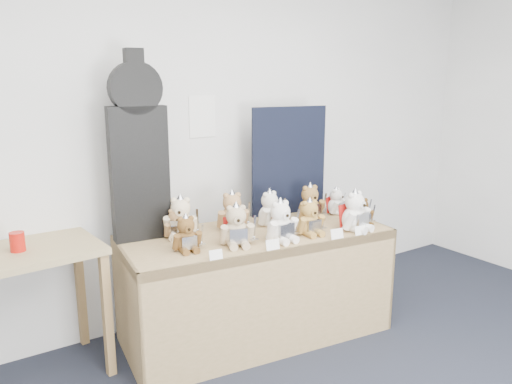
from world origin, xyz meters
TOP-DOWN VIEW (x-y plane):
  - room_shell at (0.21, 2.49)m, footprint 6.00×6.00m
  - display_table at (0.30, 1.86)m, footprint 1.88×0.97m
  - side_table at (-1.17, 2.21)m, footprint 1.02×0.62m
  - guitar_case at (-0.37, 2.24)m, footprint 0.37×0.14m
  - navy_board at (0.80, 2.22)m, footprint 0.61×0.11m
  - red_cup at (-1.12, 2.21)m, footprint 0.08×0.08m
  - teddy_front_far_left at (-0.24, 1.87)m, footprint 0.20×0.17m
  - teddy_front_left at (0.07, 1.79)m, footprint 0.24×0.23m
  - teddy_front_centre at (0.35, 1.71)m, footprint 0.25×0.20m
  - teddy_front_right at (0.59, 1.71)m, footprint 0.22×0.18m
  - teddy_front_far_right at (0.91, 1.61)m, footprint 0.26×0.23m
  - teddy_front_end at (1.03, 1.67)m, footprint 0.18×0.16m
  - teddy_back_left at (-0.15, 2.13)m, footprint 0.25×0.25m
  - teddy_back_centre_left at (0.21, 2.08)m, footprint 0.24×0.23m
  - teddy_back_centre_right at (0.49, 2.02)m, footprint 0.24×0.20m
  - teddy_back_right at (0.82, 1.99)m, footprint 0.24×0.20m
  - teddy_back_end at (1.09, 2.00)m, footprint 0.19×0.18m
  - teddy_back_far_left at (-0.19, 2.13)m, footprint 0.18×0.17m
  - entry_card_a at (-0.17, 1.63)m, footprint 0.08×0.03m
  - entry_card_b at (0.20, 1.59)m, footprint 0.09×0.03m
  - entry_card_c at (0.67, 1.53)m, footprint 0.09×0.03m
  - entry_card_d at (0.86, 1.51)m, footprint 0.09×0.03m

SIDE VIEW (x-z plane):
  - display_table at x=0.30m, z-range 0.21..0.97m
  - side_table at x=-1.17m, z-range 0.28..1.10m
  - entry_card_a at x=-0.17m, z-range 0.75..0.81m
  - entry_card_d at x=0.86m, z-range 0.75..0.81m
  - entry_card_b at x=0.20m, z-range 0.75..0.82m
  - entry_card_c at x=0.67m, z-range 0.75..0.82m
  - teddy_front_end at x=1.03m, z-range 0.73..0.95m
  - teddy_back_far_left at x=-0.19m, z-range 0.73..0.95m
  - teddy_back_end at x=1.09m, z-range 0.73..0.96m
  - teddy_front_far_left at x=-0.24m, z-range 0.73..0.97m
  - teddy_front_right at x=0.59m, z-range 0.72..0.99m
  - teddy_back_centre_right at x=0.49m, z-range 0.72..1.01m
  - teddy_back_right at x=0.82m, z-range 0.72..1.02m
  - teddy_front_left at x=0.07m, z-range 0.72..1.02m
  - teddy_back_centre_left at x=0.21m, z-range 0.72..1.02m
  - teddy_front_centre at x=0.35m, z-range 0.72..1.02m
  - teddy_back_left at x=-0.15m, z-range 0.72..1.03m
  - teddy_front_far_right at x=0.91m, z-range 0.72..1.03m
  - red_cup at x=-1.12m, z-range 0.82..0.93m
  - navy_board at x=0.80m, z-range 0.75..1.57m
  - guitar_case at x=-0.37m, z-range 0.74..1.94m
  - room_shell at x=0.21m, z-range -1.50..4.50m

